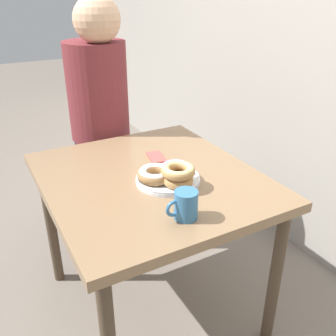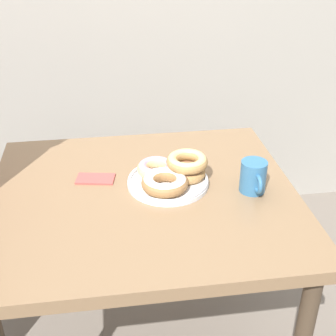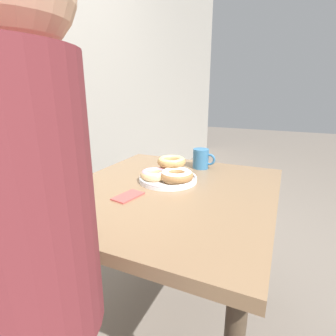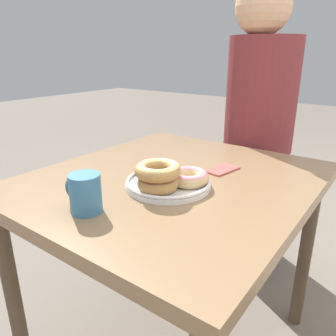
# 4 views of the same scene
# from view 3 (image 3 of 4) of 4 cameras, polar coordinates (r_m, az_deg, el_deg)

# --- Properties ---
(ground_plane) EXTENTS (14.00, 14.00, 0.00)m
(ground_plane) POSITION_cam_3_polar(r_m,az_deg,el_deg) (1.46, 5.65, -32.42)
(ground_plane) COLOR #70665B
(dining_table) EXTENTS (0.94, 0.84, 0.72)m
(dining_table) POSITION_cam_3_polar(r_m,az_deg,el_deg) (1.11, 0.10, -8.45)
(dining_table) COLOR #846647
(dining_table) RESTS_ON ground_plane
(donut_plate) EXTENTS (0.27, 0.28, 0.09)m
(donut_plate) POSITION_cam_3_polar(r_m,az_deg,el_deg) (1.16, 0.27, -0.94)
(donut_plate) COLOR white
(donut_plate) RESTS_ON dining_table
(coffee_mug) EXTENTS (0.08, 0.12, 0.10)m
(coffee_mug) POSITION_cam_3_polar(r_m,az_deg,el_deg) (1.35, 7.26, 2.08)
(coffee_mug) COLOR teal
(coffee_mug) RESTS_ON dining_table
(person_figure) EXTENTS (0.40, 0.32, 1.38)m
(person_figure) POSITION_cam_3_polar(r_m,az_deg,el_deg) (0.61, -31.66, -22.74)
(person_figure) COLOR #232838
(person_figure) RESTS_ON ground_plane
(napkin) EXTENTS (0.13, 0.09, 0.01)m
(napkin) POSITION_cam_3_polar(r_m,az_deg,el_deg) (1.00, -8.70, -6.09)
(napkin) COLOR #BC4C47
(napkin) RESTS_ON dining_table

